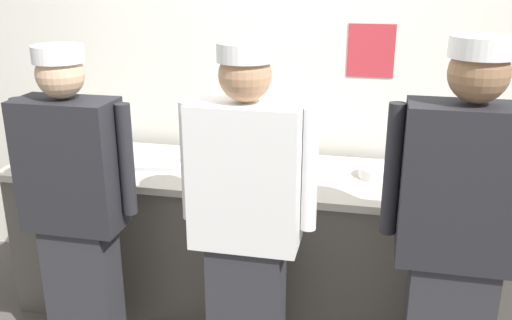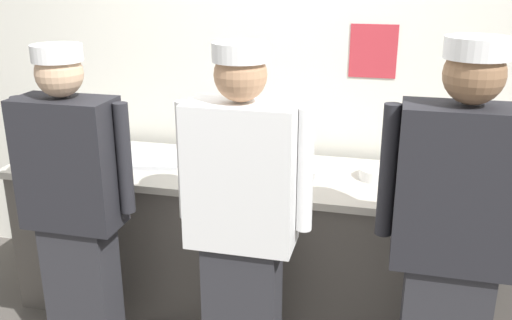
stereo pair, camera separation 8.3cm
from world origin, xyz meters
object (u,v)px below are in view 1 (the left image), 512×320
at_px(plate_stack_rear, 377,172).
at_px(squeeze_bottle_primary, 420,172).
at_px(chef_center, 246,223).
at_px(ramekin_yellow_sauce, 319,174).
at_px(chef_far_right, 457,238).
at_px(deli_cup, 202,149).
at_px(chef_near_left, 75,208).
at_px(plate_stack_front, 504,182).
at_px(sheet_tray, 135,160).
at_px(mixing_bowl_steel, 227,155).
at_px(chefs_knife, 423,174).
at_px(ramekin_orange_sauce, 265,171).

xyz_separation_m(plate_stack_rear, squeeze_bottle_primary, (0.21, -0.14, 0.07)).
relative_size(chef_center, ramekin_yellow_sauce, 19.01).
bearing_deg(chef_far_right, deli_cup, 146.45).
bearing_deg(plate_stack_rear, chef_near_left, -152.98).
xyz_separation_m(plate_stack_front, sheet_tray, (-2.05, 0.01, -0.04)).
xyz_separation_m(chef_center, ramekin_yellow_sauce, (0.25, 0.69, 0.01)).
bearing_deg(mixing_bowl_steel, chefs_knife, 4.82).
bearing_deg(chef_near_left, ramekin_orange_sauce, 37.54).
height_order(chef_center, mixing_bowl_steel, chef_center).
height_order(plate_stack_front, plate_stack_rear, plate_stack_front).
height_order(plate_stack_rear, ramekin_yellow_sauce, plate_stack_rear).
relative_size(squeeze_bottle_primary, ramekin_orange_sauce, 2.37).
relative_size(chef_center, mixing_bowl_steel, 5.42).
bearing_deg(deli_cup, plate_stack_rear, -8.29).
height_order(chef_center, deli_cup, chef_center).
xyz_separation_m(squeeze_bottle_primary, ramekin_orange_sauce, (-0.82, 0.04, -0.07)).
height_order(chef_far_right, chefs_knife, chef_far_right).
bearing_deg(chefs_knife, ramekin_yellow_sauce, -163.79).
distance_m(ramekin_yellow_sauce, ramekin_orange_sauce, 0.29).
bearing_deg(chef_far_right, ramekin_orange_sauce, 144.63).
bearing_deg(plate_stack_front, mixing_bowl_steel, 177.55).
relative_size(ramekin_yellow_sauce, ramekin_orange_sauce, 1.05).
height_order(deli_cup, chefs_knife, deli_cup).
relative_size(chef_far_right, sheet_tray, 3.26).
bearing_deg(deli_cup, chefs_knife, -2.43).
bearing_deg(plate_stack_front, ramekin_orange_sauce, -178.17).
bearing_deg(chef_far_right, chefs_knife, 95.50).
bearing_deg(chef_center, ramekin_orange_sauce, 93.95).
relative_size(chef_near_left, ramekin_yellow_sauce, 18.57).
xyz_separation_m(plate_stack_rear, chefs_knife, (0.25, 0.10, -0.02)).
height_order(sheet_tray, deli_cup, deli_cup).
distance_m(plate_stack_front, ramekin_orange_sauce, 1.24).
height_order(sheet_tray, chefs_knife, sheet_tray).
relative_size(plate_stack_front, sheet_tray, 0.38).
bearing_deg(deli_cup, ramekin_orange_sauce, -29.46).
xyz_separation_m(ramekin_orange_sauce, chefs_knife, (0.86, 0.20, -0.02)).
relative_size(chef_near_left, ramekin_orange_sauce, 19.41).
distance_m(sheet_tray, squeeze_bottle_primary, 1.63).
relative_size(chef_near_left, plate_stack_front, 8.10).
bearing_deg(ramekin_yellow_sauce, deli_cup, 163.40).
bearing_deg(chef_center, plate_stack_front, 30.06).
bearing_deg(chef_near_left, squeeze_bottle_primary, 19.63).
bearing_deg(sheet_tray, mixing_bowl_steel, 5.20).
distance_m(chef_far_right, ramekin_orange_sauce, 1.15).
height_order(chef_near_left, plate_stack_rear, chef_near_left).
relative_size(chef_near_left, mixing_bowl_steel, 5.29).
relative_size(mixing_bowl_steel, chefs_knife, 1.15).
distance_m(chef_center, squeeze_bottle_primary, 0.99).
height_order(chef_center, chefs_knife, chef_center).
distance_m(chef_center, deli_cup, 1.03).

